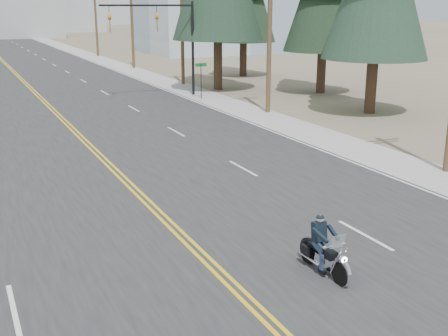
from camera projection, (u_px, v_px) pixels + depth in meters
The scene contains 11 objects.
road at pixel (1, 60), 72.06m from camera, with size 20.00×200.00×0.01m, color #303033.
sidewalk_right at pixel (91, 56), 76.80m from camera, with size 3.00×200.00×0.01m, color #A5A5A0.
traffic_mast_right at pixel (167, 30), 41.43m from camera, with size 7.10×0.26×7.00m.
street_sign at pixel (201, 74), 41.32m from camera, with size 0.90×0.06×2.62m.
utility_pole_b at pixel (270, 17), 34.79m from camera, with size 2.20×0.30×11.50m.
utility_pole_c at pixel (182, 17), 47.87m from camera, with size 2.20×0.30×11.00m.
utility_pole_d at pixel (131, 12), 60.81m from camera, with size 2.20×0.30×11.50m.
utility_pole_e at pixel (95, 13), 75.62m from camera, with size 2.20×0.30×11.00m.
haze_bldg_b at pixel (16, 4), 121.11m from camera, with size 18.00×14.00×14.00m, color #ADB2B7.
haze_bldg_e at pixel (73, 8), 150.09m from camera, with size 14.00×14.00×12.00m, color #B7BCC6.
motorcyclist at pixel (325, 246), 14.29m from camera, with size 0.84×1.96×1.53m, color black, non-canonical shape.
Camera 1 is at (-5.56, -8.30, 6.66)m, focal length 45.00 mm.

